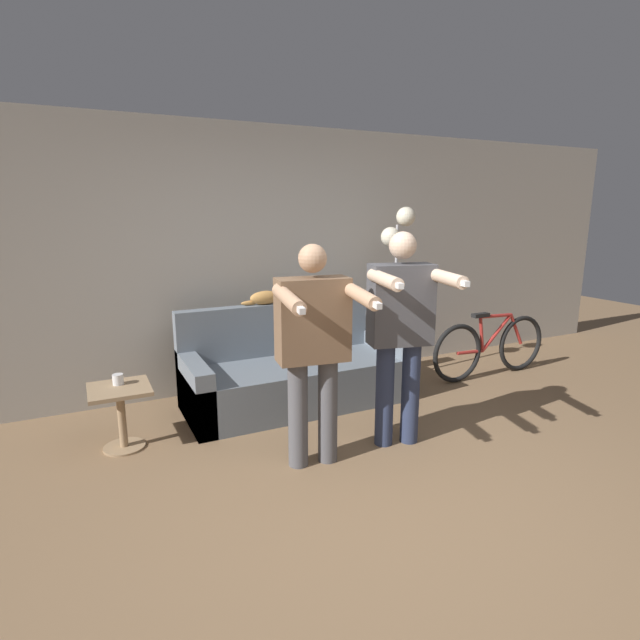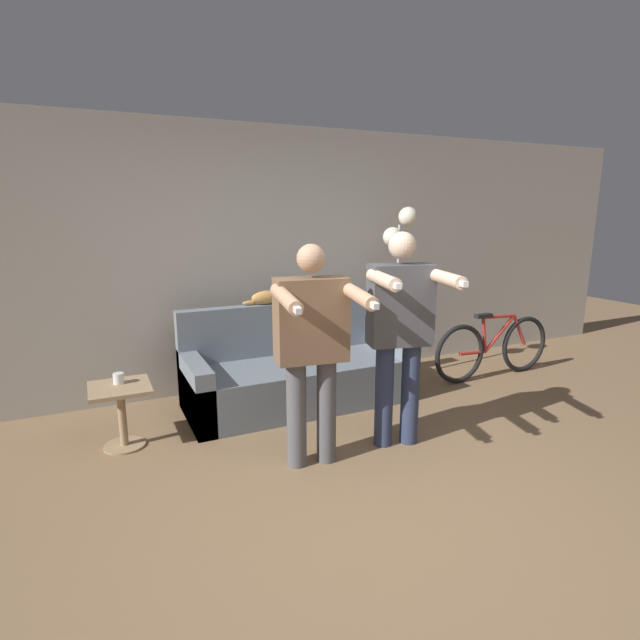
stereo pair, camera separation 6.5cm
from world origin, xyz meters
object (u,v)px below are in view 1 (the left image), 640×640
Objects in this scene: cat at (268,296)px; floor_lamp at (398,244)px; couch at (296,374)px; person_right at (401,325)px; side_table at (121,405)px; bicycle at (490,347)px; cup at (118,379)px; person_left at (314,341)px.

floor_lamp is at bearing -5.92° from cat.
couch is 1.37m from person_right.
side_table is 0.32× the size of bicycle.
floor_lamp reaches higher than cat.
cup is (-1.92, 0.93, -0.42)m from person_right.
floor_lamp is at bearing 47.48° from person_left.
person_left is at bearing -107.55° from couch.
floor_lamp is (0.85, 1.30, 0.49)m from person_right.
cat is (-0.51, 1.44, 0.03)m from person_right.
cup is at bearing 168.15° from person_right.
cat reaches higher than couch.
bicycle is (1.84, 0.90, -0.62)m from person_right.
person_left is at bearing -160.56° from bicycle.
bicycle is at bearing -12.98° from cat.
couch is 1.69m from floor_lamp.
person_right is 1.06× the size of bicycle.
side_table is 6.05× the size of cup.
cat reaches higher than side_table.
cat reaches higher than bicycle.
side_table is 3.76m from bicycle.
person_left is 2.77m from bicycle.
cat is at bearing 174.08° from floor_lamp.
cat is at bearing 22.39° from side_table.
cup is (-2.78, -0.37, -0.91)m from floor_lamp.
cup is 0.05× the size of bicycle.
couch is at bearing -172.41° from floor_lamp.
cat is 0.27× the size of bicycle.
floor_lamp reaches higher than person_left.
person_left is (-0.36, -1.14, 0.63)m from couch.
couch is at bearing 80.32° from person_left.
person_left reaches higher than cat.
floor_lamp reaches higher than side_table.
person_left is at bearing -140.39° from floor_lamp.
side_table is at bearing -179.40° from bicycle.
floor_lamp is 1.53m from bicycle.
couch is at bearing 7.72° from cup.
person_right reaches higher than side_table.
person_right is 1.63m from floor_lamp.
cat is 0.23× the size of floor_lamp.
person_right is at bearing -72.52° from couch.
floor_lamp reaches higher than cup.
person_right reaches higher than person_left.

